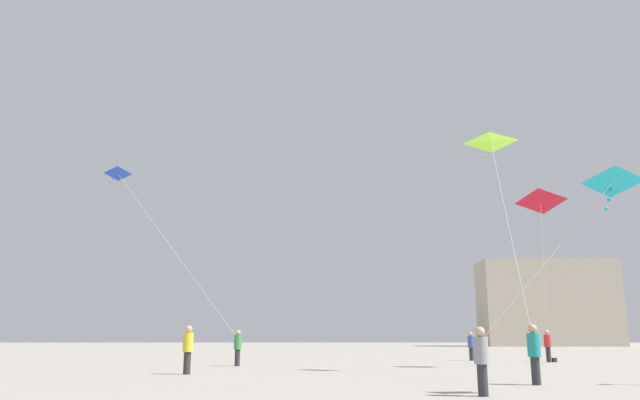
{
  "coord_description": "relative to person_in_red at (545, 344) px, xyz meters",
  "views": [
    {
      "loc": [
        -0.08,
        -5.66,
        1.41
      ],
      "look_at": [
        0.0,
        18.57,
        6.94
      ],
      "focal_mm": 33.71,
      "sensor_mm": 36.0,
      "label": 1
    }
  ],
  "objects": [
    {
      "name": "person_in_red",
      "position": [
        0.0,
        0.0,
        0.0
      ],
      "size": [
        0.39,
        0.39,
        1.8
      ],
      "rotation": [
        0.0,
        0.0,
        4.14
      ],
      "color": "#2D2D33",
      "rests_on": "ground_plane"
    },
    {
      "name": "person_in_green",
      "position": [
        -17.13,
        -4.58,
        -0.03
      ],
      "size": [
        0.38,
        0.38,
        1.74
      ],
      "rotation": [
        0.0,
        0.0,
        0.71
      ],
      "color": "#2D2D33",
      "rests_on": "ground_plane"
    },
    {
      "name": "person_in_blue",
      "position": [
        -3.85,
        2.24,
        -0.05
      ],
      "size": [
        0.37,
        0.37,
        1.71
      ],
      "rotation": [
        0.0,
        0.0,
        5.45
      ],
      "color": "#2D2D33",
      "rests_on": "ground_plane"
    },
    {
      "name": "person_in_yellow",
      "position": [
        -18.17,
        -11.29,
        0.02
      ],
      "size": [
        0.4,
        0.4,
        1.85
      ],
      "rotation": [
        0.0,
        0.0,
        3.35
      ],
      "color": "#2D2D33",
      "rests_on": "ground_plane"
    },
    {
      "name": "person_in_teal",
      "position": [
        -6.53,
        -16.52,
        -0.01
      ],
      "size": [
        0.39,
        0.39,
        1.79
      ],
      "rotation": [
        0.0,
        0.0,
        4.39
      ],
      "color": "#2D2D33",
      "rests_on": "ground_plane"
    },
    {
      "name": "person_in_grey",
      "position": [
        -9.06,
        -20.05,
        -0.08
      ],
      "size": [
        0.36,
        0.36,
        1.66
      ],
      "rotation": [
        0.0,
        0.0,
        5.93
      ],
      "color": "#2D2D33",
      "rests_on": "ground_plane"
    },
    {
      "name": "kite_crimson_delta",
      "position": [
        -2.34,
        -6.98,
        6.74
      ],
      "size": [
        3.36,
        7.86,
        6.9
      ],
      "color": "red"
    },
    {
      "name": "kite_lime_delta",
      "position": [
        -5.61,
        -10.42,
        8.62
      ],
      "size": [
        1.84,
        6.72,
        8.88
      ],
      "color": "#8CD12D"
    },
    {
      "name": "kite_cyan_delta",
      "position": [
        -5.42,
        -20.08,
        4.31
      ],
      "size": [
        4.32,
        0.88,
        4.34
      ],
      "color": "#1EB2C6"
    },
    {
      "name": "kite_cobalt_delta",
      "position": [
        -25.48,
        0.86,
        10.1
      ],
      "size": [
        9.25,
        6.03,
        10.4
      ],
      "color": "blue"
    },
    {
      "name": "building_left_hall",
      "position": [
        22.05,
        58.66,
        5.5
      ],
      "size": [
        20.35,
        9.55,
        12.97
      ],
      "color": "#B2A893",
      "rests_on": "ground_plane"
    },
    {
      "name": "handbag_beside_flyer",
      "position": [
        0.35,
        0.1,
        -0.87
      ],
      "size": [
        0.34,
        0.3,
        0.24
      ],
      "primitive_type": "cube",
      "rotation": [
        0.0,
        0.0,
        3.79
      ],
      "color": "black",
      "rests_on": "ground_plane"
    }
  ]
}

